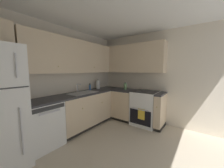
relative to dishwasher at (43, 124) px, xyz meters
name	(u,v)px	position (x,y,z in m)	size (l,w,h in m)	color
ground_plane	(125,160)	(0.59, -1.45, -0.44)	(3.57, 3.50, 0.02)	beige
wall_back	(60,80)	(0.59, 0.33, 0.80)	(3.67, 0.05, 2.45)	beige
wall_right	(160,78)	(2.40, -1.45, 0.80)	(0.05, 3.60, 2.45)	beige
dishwasher	(43,124)	(0.00, 0.00, 0.00)	(0.60, 0.63, 0.85)	white
lower_cabinets_back	(85,110)	(1.04, 0.00, 0.00)	(1.47, 0.62, 0.85)	beige
countertop_back	(84,93)	(1.04, 0.00, 0.44)	(2.67, 0.60, 0.04)	#2D2D33
lower_cabinets_right	(132,106)	(2.08, -0.81, 0.00)	(0.62, 1.37, 0.85)	beige
countertop_right	(132,91)	(2.07, -0.81, 0.44)	(0.60, 1.37, 0.03)	#2D2D33
oven_range	(145,108)	(2.09, -1.19, 0.02)	(0.68, 0.62, 1.04)	white
upper_cabinets_back	(74,57)	(0.88, 0.14, 1.34)	(2.35, 0.34, 0.77)	beige
upper_cabinets_right	(130,59)	(2.21, -0.66, 1.34)	(0.32, 1.92, 0.77)	beige
sink	(83,95)	(0.98, -0.03, 0.42)	(0.70, 0.40, 0.10)	#B7B7BC
faucet	(78,87)	(0.99, 0.18, 0.59)	(0.07, 0.16, 0.21)	silver
soap_bottle	(90,87)	(1.41, 0.18, 0.54)	(0.06, 0.06, 0.18)	#3F72BF
paper_towel_roll	(98,85)	(1.72, 0.16, 0.58)	(0.11, 0.11, 0.31)	white
oil_bottle	(125,86)	(2.07, -0.59, 0.55)	(0.08, 0.08, 0.20)	#729E66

